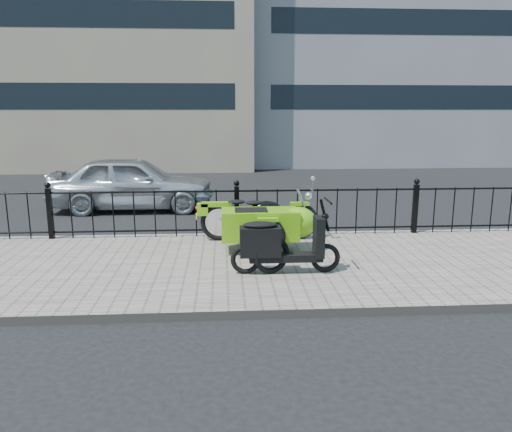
{
  "coord_description": "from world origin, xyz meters",
  "views": [
    {
      "loc": [
        -0.25,
        -8.06,
        2.51
      ],
      "look_at": [
        0.28,
        -0.1,
        0.8
      ],
      "focal_mm": 35.0,
      "sensor_mm": 36.0,
      "label": 1
    }
  ],
  "objects": [
    {
      "name": "building_tan",
      "position": [
        -6.0,
        15.99,
        6.0
      ],
      "size": [
        14.0,
        8.01,
        12.0
      ],
      "color": "gray",
      "rests_on": "ground"
    },
    {
      "name": "scooter",
      "position": [
        0.55,
        -1.0,
        0.55
      ],
      "size": [
        1.64,
        0.48,
        1.11
      ],
      "color": "black",
      "rests_on": "sidewalk"
    },
    {
      "name": "spare_tire",
      "position": [
        0.45,
        -1.02,
        0.41
      ],
      "size": [
        0.57,
        0.27,
        0.58
      ],
      "primitive_type": "torus",
      "rotation": [
        1.57,
        0.0,
        0.35
      ],
      "color": "black",
      "rests_on": "sidewalk"
    },
    {
      "name": "ground",
      "position": [
        0.0,
        0.0,
        0.0
      ],
      "size": [
        120.0,
        120.0,
        0.0
      ],
      "primitive_type": "plane",
      "color": "black",
      "rests_on": "ground"
    },
    {
      "name": "motorcycle_sidecar",
      "position": [
        0.54,
        0.34,
        0.59
      ],
      "size": [
        2.28,
        1.48,
        0.98
      ],
      "color": "black",
      "rests_on": "sidewalk"
    },
    {
      "name": "sidewalk",
      "position": [
        0.0,
        -0.5,
        0.06
      ],
      "size": [
        30.0,
        3.8,
        0.12
      ],
      "primitive_type": "cube",
      "color": "#696159",
      "rests_on": "ground"
    },
    {
      "name": "iron_fence",
      "position": [
        0.0,
        1.3,
        0.59
      ],
      "size": [
        14.11,
        0.11,
        1.08
      ],
      "color": "black",
      "rests_on": "sidewalk"
    },
    {
      "name": "building_grey",
      "position": [
        7.0,
        16.99,
        7.5
      ],
      "size": [
        12.0,
        8.01,
        15.0
      ],
      "color": "gray",
      "rests_on": "ground"
    },
    {
      "name": "sedan_car",
      "position": [
        -2.55,
        4.59,
        0.69
      ],
      "size": [
        4.07,
        1.67,
        1.38
      ],
      "primitive_type": "imported",
      "rotation": [
        0.0,
        0.0,
        1.58
      ],
      "color": "silver",
      "rests_on": "ground"
    },
    {
      "name": "curb",
      "position": [
        0.0,
        1.44,
        0.06
      ],
      "size": [
        30.0,
        0.1,
        0.12
      ],
      "primitive_type": "cube",
      "color": "gray",
      "rests_on": "ground"
    }
  ]
}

